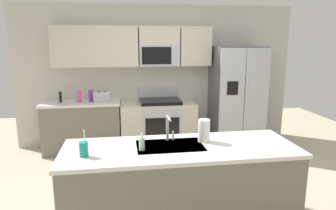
{
  "coord_description": "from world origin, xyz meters",
  "views": [
    {
      "loc": [
        -0.68,
        -3.59,
        1.95
      ],
      "look_at": [
        -0.03,
        0.6,
        1.05
      ],
      "focal_mm": 32.5,
      "sensor_mm": 36.0,
      "label": 1
    }
  ],
  "objects": [
    {
      "name": "kitchen_wall_unit",
      "position": [
        -0.14,
        2.08,
        1.47
      ],
      "size": [
        5.2,
        0.43,
        2.6
      ],
      "color": "beige",
      "rests_on": "ground"
    },
    {
      "name": "range_oven",
      "position": [
        -0.03,
        1.8,
        0.44
      ],
      "size": [
        1.36,
        0.61,
        1.1
      ],
      "color": "#B7BABF",
      "rests_on": "ground"
    },
    {
      "name": "toaster",
      "position": [
        -1.02,
        1.75,
        0.99
      ],
      "size": [
        0.28,
        0.16,
        0.18
      ],
      "color": "#B7BABF",
      "rests_on": "back_counter"
    },
    {
      "name": "soap_dispenser",
      "position": [
        -0.5,
        -0.77,
        0.97
      ],
      "size": [
        0.06,
        0.06,
        0.17
      ],
      "color": "#A5D8B2",
      "rests_on": "island_counter"
    },
    {
      "name": "sink_faucet",
      "position": [
        -0.2,
        -0.53,
        1.07
      ],
      "size": [
        0.09,
        0.21,
        0.28
      ],
      "color": "#B7BABF",
      "rests_on": "island_counter"
    },
    {
      "name": "bottle_pink",
      "position": [
        -1.41,
        1.75,
        1.0
      ],
      "size": [
        0.07,
        0.07,
        0.2
      ],
      "primitive_type": "cylinder",
      "color": "#EA4C93",
      "rests_on": "back_counter"
    },
    {
      "name": "back_counter",
      "position": [
        -1.39,
        1.8,
        0.45
      ],
      "size": [
        1.35,
        0.63,
        0.9
      ],
      "color": "slate",
      "rests_on": "ground"
    },
    {
      "name": "bottle_purple",
      "position": [
        -1.22,
        1.8,
        1.0
      ],
      "size": [
        0.07,
        0.07,
        0.21
      ],
      "primitive_type": "cylinder",
      "color": "purple",
      "rests_on": "back_counter"
    },
    {
      "name": "pepper_mill",
      "position": [
        -1.73,
        1.8,
        0.99
      ],
      "size": [
        0.05,
        0.05,
        0.19
      ],
      "primitive_type": "cylinder",
      "color": "black",
      "rests_on": "back_counter"
    },
    {
      "name": "island_counter",
      "position": [
        -0.11,
        -0.72,
        0.45
      ],
      "size": [
        2.37,
        0.84,
        0.9
      ],
      "color": "slate",
      "rests_on": "ground"
    },
    {
      "name": "drink_cup_teal",
      "position": [
        -1.04,
        -0.85,
        0.97
      ],
      "size": [
        0.08,
        0.08,
        0.26
      ],
      "color": "teal",
      "rests_on": "island_counter"
    },
    {
      "name": "ground_plane",
      "position": [
        0.0,
        0.0,
        0.0
      ],
      "size": [
        9.0,
        9.0,
        0.0
      ],
      "primitive_type": "plane",
      "color": "beige",
      "rests_on": "ground"
    },
    {
      "name": "refrigerator",
      "position": [
        1.44,
        1.73,
        0.93
      ],
      "size": [
        0.9,
        0.76,
        1.85
      ],
      "color": "#4C4F54",
      "rests_on": "ground"
    },
    {
      "name": "paper_towel_roll",
      "position": [
        0.17,
        -0.6,
        1.02
      ],
      "size": [
        0.12,
        0.12,
        0.24
      ],
      "primitive_type": "cylinder",
      "color": "white",
      "rests_on": "island_counter"
    }
  ]
}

